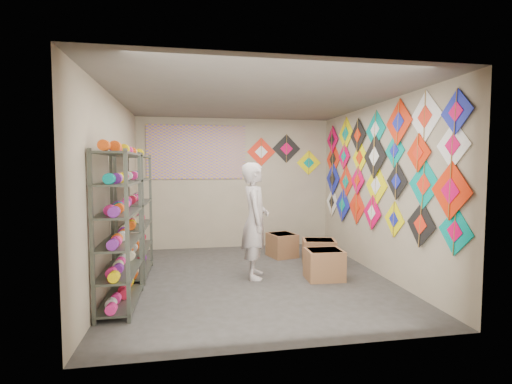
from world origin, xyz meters
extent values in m
plane|color=#35312E|center=(0.00, 0.00, 0.00)|extent=(4.50, 4.50, 0.00)
plane|color=tan|center=(0.00, 2.25, 1.35)|extent=(4.00, 0.00, 4.00)
plane|color=tan|center=(0.00, -2.25, 1.35)|extent=(4.00, 0.00, 4.00)
plane|color=tan|center=(-2.00, 0.00, 1.35)|extent=(0.00, 4.50, 4.50)
plane|color=tan|center=(2.00, 0.00, 1.35)|extent=(0.00, 4.50, 4.50)
plane|color=#666056|center=(0.00, 0.00, 2.70)|extent=(4.50, 4.50, 0.00)
cube|color=#4C5147|center=(-1.78, -0.85, 0.95)|extent=(0.40, 1.10, 1.90)
cube|color=#4C5147|center=(-1.78, 0.45, 0.95)|extent=(0.40, 1.10, 1.90)
cylinder|color=#FF288C|center=(-1.78, -1.33, 1.04)|extent=(0.12, 0.10, 0.12)
cylinder|color=#FF5612|center=(-1.78, -1.14, 1.04)|extent=(0.12, 0.10, 0.12)
cylinder|color=yellow|center=(-1.78, -0.95, 1.04)|extent=(0.12, 0.10, 0.12)
cylinder|color=white|center=(-1.78, -0.75, 1.04)|extent=(0.12, 0.10, 0.12)
cylinder|color=red|center=(-1.78, -0.56, 1.04)|extent=(0.12, 0.10, 0.12)
cylinder|color=#762499|center=(-1.78, -0.37, 1.04)|extent=(0.12, 0.10, 0.12)
cylinder|color=beige|center=(-1.78, -0.03, 1.04)|extent=(0.12, 0.10, 0.12)
cylinder|color=#058884|center=(-1.78, 0.16, 1.04)|extent=(0.12, 0.10, 0.12)
cylinder|color=#FF288C|center=(-1.78, 0.35, 1.04)|extent=(0.12, 0.10, 0.12)
cylinder|color=#FF5612|center=(-1.78, 0.55, 1.04)|extent=(0.12, 0.10, 0.12)
cylinder|color=yellow|center=(-1.78, 0.74, 1.04)|extent=(0.12, 0.10, 0.12)
cylinder|color=white|center=(-1.78, 0.93, 1.04)|extent=(0.12, 0.10, 0.12)
cube|color=#009789|center=(1.99, -1.84, 0.98)|extent=(0.03, 0.56, 0.56)
cube|color=black|center=(1.97, -1.24, 0.97)|extent=(0.04, 0.60, 0.60)
cube|color=#FFF10B|center=(1.99, -0.58, 0.94)|extent=(0.01, 0.53, 0.53)
cube|color=#E20350|center=(1.97, 0.06, 0.96)|extent=(0.02, 0.58, 0.58)
cube|color=#F92C14|center=(1.99, 0.66, 0.99)|extent=(0.01, 0.63, 0.64)
cube|color=#1923B3|center=(1.97, 1.25, 0.96)|extent=(0.03, 0.65, 0.65)
cube|color=white|center=(1.99, 1.84, 0.96)|extent=(0.02, 0.61, 0.61)
cube|color=red|center=(1.97, -1.77, 1.43)|extent=(0.02, 0.68, 0.68)
cube|color=#009789|center=(1.99, -1.25, 1.48)|extent=(0.03, 0.64, 0.64)
cube|color=black|center=(1.97, -0.65, 1.50)|extent=(0.02, 0.54, 0.54)
cube|color=#FFF10B|center=(1.99, -0.03, 1.41)|extent=(0.02, 0.69, 0.69)
cube|color=#E20350|center=(1.97, 0.61, 1.46)|extent=(0.03, 0.51, 0.51)
cube|color=#F92C14|center=(1.99, 1.14, 1.41)|extent=(0.02, 0.63, 0.63)
cube|color=#1923B3|center=(1.97, 1.77, 1.45)|extent=(0.02, 0.70, 0.70)
cube|color=white|center=(1.99, -1.76, 1.95)|extent=(0.03, 0.56, 0.56)
cube|color=red|center=(1.97, -1.14, 1.88)|extent=(0.01, 0.51, 0.51)
cube|color=#009789|center=(1.99, -0.54, 1.94)|extent=(0.02, 0.51, 0.51)
cube|color=black|center=(1.97, 0.01, 1.87)|extent=(0.03, 0.72, 0.72)
cube|color=#FFF10B|center=(1.99, 0.58, 1.86)|extent=(0.02, 0.58, 0.58)
cube|color=#E20350|center=(1.97, 1.22, 1.90)|extent=(0.03, 0.52, 0.52)
cube|color=#F92C14|center=(1.99, 1.81, 1.86)|extent=(0.04, 0.72, 0.72)
cube|color=#1923B3|center=(1.97, -1.81, 2.31)|extent=(0.02, 0.51, 0.51)
cube|color=white|center=(1.99, -1.24, 2.33)|extent=(0.01, 0.66, 0.66)
cube|color=red|center=(1.97, -0.66, 2.33)|extent=(0.04, 0.66, 0.66)
cube|color=#009789|center=(1.99, 0.04, 2.29)|extent=(0.04, 0.63, 0.63)
cube|color=black|center=(1.97, 0.63, 2.25)|extent=(0.01, 0.60, 0.60)
cube|color=#FFF10B|center=(1.99, 1.19, 2.33)|extent=(0.04, 0.65, 0.65)
cube|color=#E20350|center=(1.97, 1.83, 2.26)|extent=(0.01, 0.59, 0.59)
cube|color=#F92C14|center=(0.55, 2.24, 2.01)|extent=(0.61, 0.02, 0.61)
cube|color=black|center=(1.10, 2.24, 2.08)|extent=(0.61, 0.02, 0.61)
cube|color=#FFF10B|center=(1.60, 2.24, 1.78)|extent=(0.54, 0.02, 0.54)
cube|color=#7955BA|center=(-0.80, 2.23, 2.00)|extent=(2.00, 0.01, 1.10)
imported|color=beige|center=(0.04, 0.04, 0.88)|extent=(0.76, 0.61, 1.76)
cube|color=#90613F|center=(1.05, -0.24, 0.23)|extent=(0.56, 0.48, 0.45)
cube|color=#90613F|center=(1.24, 0.51, 0.22)|extent=(0.63, 0.56, 0.45)
cube|color=#90613F|center=(0.77, 1.24, 0.22)|extent=(0.57, 0.60, 0.44)
camera|label=1|loc=(-0.92, -5.49, 1.71)|focal=26.00mm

